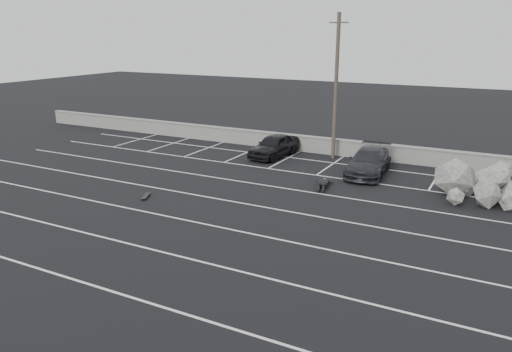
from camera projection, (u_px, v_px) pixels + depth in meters
The scene contains 10 objects.
ground at pixel (214, 226), 20.50m from camera, with size 120.00×120.00×0.00m, color black.
seawall at pixel (330, 146), 32.23m from camera, with size 50.00×0.45×1.06m.
stall_lines at pixel (261, 195), 24.28m from camera, with size 36.00×20.05×0.01m.
car_left at pixel (274, 146), 31.56m from camera, with size 1.70×4.23×1.44m, color black.
car_right at pixel (369, 162), 27.75m from camera, with size 1.98×4.88×1.42m, color #222328.
utility_pole at pixel (336, 87), 30.24m from camera, with size 1.17×0.23×8.76m.
trash_bin at pixel (364, 157), 29.93m from camera, with size 0.77×0.77×0.89m.
riprap_pile at pixel (501, 193), 22.96m from camera, with size 6.75×4.09×1.29m.
person at pixel (323, 181), 25.75m from camera, with size 1.52×2.65×0.50m, color black, non-canonical shape.
skateboard at pixel (145, 196), 23.91m from camera, with size 0.53×0.83×0.10m.
Camera 1 is at (10.43, -16.09, 7.73)m, focal length 35.00 mm.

